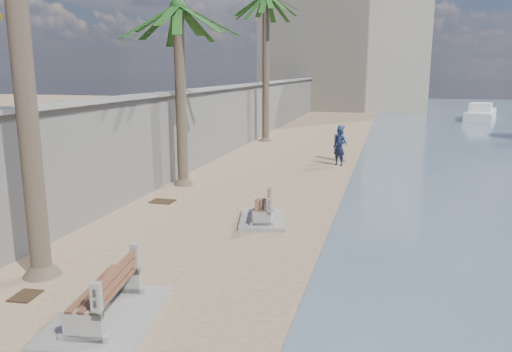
{
  "coord_description": "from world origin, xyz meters",
  "views": [
    {
      "loc": [
        3.52,
        -7.81,
        4.49
      ],
      "look_at": [
        -0.5,
        7.0,
        1.2
      ],
      "focal_mm": 35.0,
      "sensor_mm": 36.0,
      "label": 1
    }
  ],
  "objects_px": {
    "yacht_far": "(481,115)",
    "bench_far": "(263,210)",
    "palm_mid": "(178,9)",
    "bench_near": "(106,297)",
    "person_b": "(340,141)",
    "person_a": "(340,144)"
  },
  "relations": [
    {
      "from": "bench_far",
      "to": "palm_mid",
      "type": "relative_size",
      "value": 0.29
    },
    {
      "from": "yacht_far",
      "to": "bench_far",
      "type": "bearing_deg",
      "value": 174.93
    },
    {
      "from": "person_a",
      "to": "palm_mid",
      "type": "bearing_deg",
      "value": -104.01
    },
    {
      "from": "palm_mid",
      "to": "person_a",
      "type": "bearing_deg",
      "value": 45.95
    },
    {
      "from": "bench_near",
      "to": "bench_far",
      "type": "xyz_separation_m",
      "value": [
        1.22,
        6.62,
        -0.1
      ]
    },
    {
      "from": "person_a",
      "to": "yacht_far",
      "type": "height_order",
      "value": "person_a"
    },
    {
      "from": "bench_near",
      "to": "bench_far",
      "type": "relative_size",
      "value": 1.26
    },
    {
      "from": "bench_far",
      "to": "yacht_far",
      "type": "xyz_separation_m",
      "value": [
        11.53,
        36.06,
        -0.01
      ]
    },
    {
      "from": "bench_near",
      "to": "yacht_far",
      "type": "distance_m",
      "value": 44.55
    },
    {
      "from": "palm_mid",
      "to": "person_b",
      "type": "xyz_separation_m",
      "value": [
        5.45,
        7.09,
        -5.69
      ]
    },
    {
      "from": "bench_far",
      "to": "person_a",
      "type": "xyz_separation_m",
      "value": [
        1.27,
        9.66,
        0.65
      ]
    },
    {
      "from": "bench_far",
      "to": "palm_mid",
      "type": "bearing_deg",
      "value": 137.32
    },
    {
      "from": "bench_far",
      "to": "person_a",
      "type": "height_order",
      "value": "person_a"
    },
    {
      "from": "bench_far",
      "to": "person_b",
      "type": "bearing_deg",
      "value": 83.9
    },
    {
      "from": "bench_near",
      "to": "person_b",
      "type": "bearing_deg",
      "value": 82.25
    },
    {
      "from": "bench_near",
      "to": "yacht_far",
      "type": "bearing_deg",
      "value": 73.37
    },
    {
      "from": "bench_far",
      "to": "person_a",
      "type": "distance_m",
      "value": 9.77
    },
    {
      "from": "palm_mid",
      "to": "yacht_far",
      "type": "bearing_deg",
      "value": 63.82
    },
    {
      "from": "yacht_far",
      "to": "palm_mid",
      "type": "bearing_deg",
      "value": 166.48
    },
    {
      "from": "palm_mid",
      "to": "bench_far",
      "type": "bearing_deg",
      "value": -42.68
    },
    {
      "from": "palm_mid",
      "to": "person_a",
      "type": "distance_m",
      "value": 9.78
    },
    {
      "from": "bench_far",
      "to": "person_a",
      "type": "bearing_deg",
      "value": 82.49
    }
  ]
}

